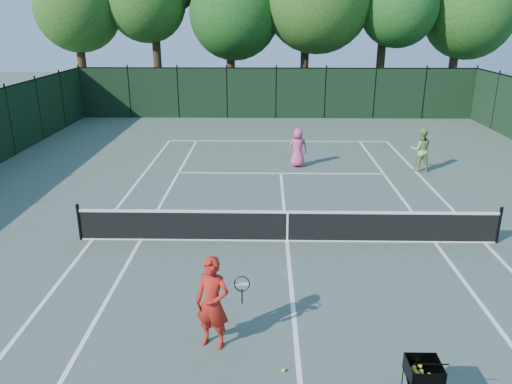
{
  "coord_description": "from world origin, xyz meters",
  "views": [
    {
      "loc": [
        -0.62,
        -12.72,
        5.93
      ],
      "look_at": [
        -0.89,
        1.0,
        1.1
      ],
      "focal_mm": 35.0,
      "sensor_mm": 36.0,
      "label": 1
    }
  ],
  "objects_px": {
    "player_green": "(421,150)",
    "player_pink": "(298,148)",
    "ball_hopper": "(424,371)",
    "coach": "(213,303)",
    "loose_ball_midcourt": "(284,370)"
  },
  "relations": [
    {
      "from": "player_green",
      "to": "loose_ball_midcourt",
      "type": "relative_size",
      "value": 25.64
    },
    {
      "from": "coach",
      "to": "ball_hopper",
      "type": "bearing_deg",
      "value": -7.56
    },
    {
      "from": "player_pink",
      "to": "loose_ball_midcourt",
      "type": "distance_m",
      "value": 12.93
    },
    {
      "from": "coach",
      "to": "player_pink",
      "type": "relative_size",
      "value": 1.13
    },
    {
      "from": "loose_ball_midcourt",
      "to": "ball_hopper",
      "type": "bearing_deg",
      "value": -24.29
    },
    {
      "from": "player_pink",
      "to": "ball_hopper",
      "type": "relative_size",
      "value": 1.66
    },
    {
      "from": "player_green",
      "to": "loose_ball_midcourt",
      "type": "bearing_deg",
      "value": 64.81
    },
    {
      "from": "player_green",
      "to": "player_pink",
      "type": "bearing_deg",
      "value": -5.44
    },
    {
      "from": "player_pink",
      "to": "loose_ball_midcourt",
      "type": "xyz_separation_m",
      "value": [
        -1.0,
        -12.87,
        -0.78
      ]
    },
    {
      "from": "ball_hopper",
      "to": "loose_ball_midcourt",
      "type": "height_order",
      "value": "ball_hopper"
    },
    {
      "from": "player_pink",
      "to": "loose_ball_midcourt",
      "type": "bearing_deg",
      "value": 80.4
    },
    {
      "from": "ball_hopper",
      "to": "player_pink",
      "type": "bearing_deg",
      "value": 100.98
    },
    {
      "from": "coach",
      "to": "player_pink",
      "type": "xyz_separation_m",
      "value": [
        2.3,
        12.11,
        -0.11
      ]
    },
    {
      "from": "loose_ball_midcourt",
      "to": "coach",
      "type": "bearing_deg",
      "value": 149.81
    },
    {
      "from": "player_pink",
      "to": "loose_ball_midcourt",
      "type": "height_order",
      "value": "player_pink"
    }
  ]
}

